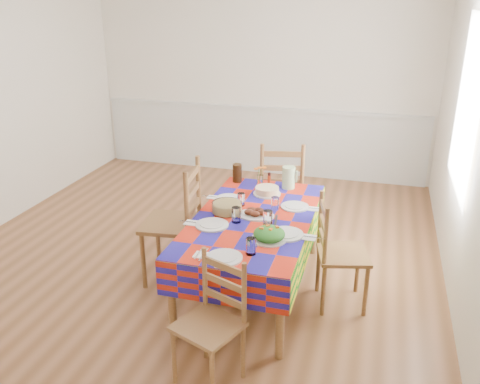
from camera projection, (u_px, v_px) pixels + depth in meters
name	position (u px, v px, depth m)	size (l,w,h in m)	color
room	(192.00, 115.00, 4.39)	(4.58, 5.08, 2.78)	brown
wainscot	(259.00, 138.00, 6.93)	(4.41, 0.06, 0.92)	silver
window_right	(468.00, 105.00, 4.03)	(1.40, 1.40, 0.00)	white
dining_table	(253.00, 225.00, 4.07)	(0.92, 1.72, 0.67)	brown
setting_near_head	(233.00, 253.00, 3.42)	(0.40, 0.27, 0.12)	silver
setting_left_near	(220.00, 221.00, 3.90)	(0.47, 0.28, 0.12)	silver
setting_left_far	(232.00, 199.00, 4.34)	(0.41, 0.24, 0.11)	silver
setting_right_near	(280.00, 228.00, 3.78)	(0.49, 0.28, 0.13)	silver
setting_right_far	(288.00, 206.00, 4.19)	(0.44, 0.25, 0.11)	silver
meat_platter	(255.00, 213.00, 4.05)	(0.31, 0.22, 0.06)	silver
salad_platter	(269.00, 235.00, 3.65)	(0.26, 0.26, 0.11)	silver
pasta_bowl	(227.00, 208.00, 4.11)	(0.25, 0.25, 0.09)	white
cake	(267.00, 191.00, 4.48)	(0.25, 0.25, 0.07)	silver
serving_utensils	(272.00, 223.00, 3.93)	(0.14, 0.31, 0.01)	black
flower_vase	(260.00, 177.00, 4.68)	(0.12, 0.10, 0.19)	white
hot_sauce	(269.00, 179.00, 4.66)	(0.03, 0.03, 0.13)	#BB340F
green_pitcher	(289.00, 178.00, 4.61)	(0.12, 0.12, 0.20)	#ACD395
tea_pitcher	(237.00, 173.00, 4.77)	(0.09, 0.09, 0.17)	black
name_card	(220.00, 267.00, 3.29)	(0.07, 0.02, 0.02)	silver
chair_near	(212.00, 323.00, 3.16)	(0.48, 0.47, 0.84)	brown
chair_far	(281.00, 190.00, 5.06)	(0.52, 0.51, 1.01)	brown
chair_left	(176.00, 223.00, 4.27)	(0.50, 0.52, 1.06)	brown
chair_right	(338.00, 254.00, 3.94)	(0.47, 0.48, 0.90)	brown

